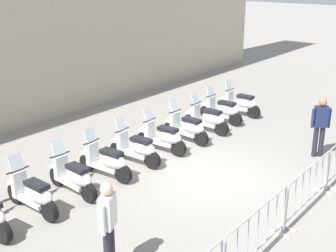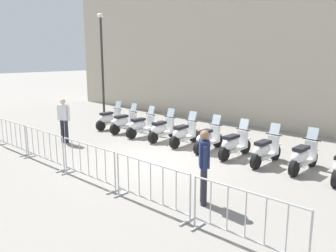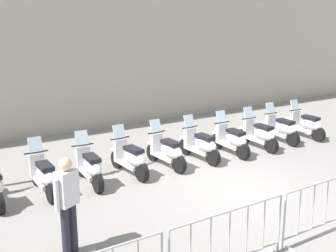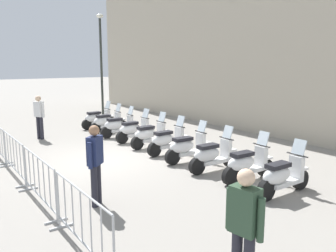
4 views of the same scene
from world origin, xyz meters
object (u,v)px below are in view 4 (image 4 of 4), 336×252
motorcycle_8 (247,164)px  barrier_segment_4 (82,222)px  motorcycle_6 (187,148)px  motorcycle_9 (282,176)px  motorcycle_0 (98,119)px  officer_by_barriers (244,227)px  barrier_segment_3 (39,181)px  motorcycle_4 (150,135)px  motorcycle_5 (167,141)px  officer_mid_plaza (95,161)px  motorcycle_7 (212,156)px  street_lamp (101,57)px  motorcycle_3 (134,130)px  motorcycle_1 (107,122)px  motorcycle_2 (119,126)px  barrier_segment_2 (14,157)px

motorcycle_8 → barrier_segment_4: bearing=-80.5°
motorcycle_6 → motorcycle_9: (3.36, 0.05, 0.00)m
motorcycle_0 → officer_by_barriers: size_ratio=1.00×
barrier_segment_3 → officer_by_barriers: size_ratio=1.31×
motorcycle_6 → motorcycle_4: bearing=177.9°
motorcycle_5 → motorcycle_8: 3.36m
barrier_segment_3 → motorcycle_9: bearing=59.8°
motorcycle_4 → motorcycle_6: 2.23m
motorcycle_5 → motorcycle_6: 1.11m
motorcycle_4 → officer_mid_plaza: size_ratio=1.00×
motorcycle_5 → motorcycle_9: size_ratio=1.00×
motorcycle_7 → street_lamp: bearing=172.3°
motorcycle_3 → motorcycle_4: 1.12m
motorcycle_8 → officer_mid_plaza: 3.86m
motorcycle_1 → officer_by_barriers: officer_by_barriers is taller
motorcycle_4 → motorcycle_3: bearing=179.9°
motorcycle_3 → motorcycle_7: bearing=-1.2°
motorcycle_3 → motorcycle_6: bearing=-1.4°
motorcycle_5 → motorcycle_9: 4.48m
motorcycle_3 → barrier_segment_3: (4.03, -4.65, 0.07)m
motorcycle_5 → barrier_segment_3: bearing=-68.9°
motorcycle_3 → motorcycle_9: size_ratio=1.00×
motorcycle_0 → motorcycle_3: bearing=-0.3°
motorcycle_0 → motorcycle_9: same height
motorcycle_1 → officer_by_barriers: bearing=-17.3°
motorcycle_2 → officer_mid_plaza: size_ratio=1.00×
motorcycle_7 → street_lamp: street_lamp is taller
motorcycle_1 → officer_mid_plaza: (7.01, -3.65, 0.53)m
motorcycle_4 → motorcycle_7: 3.36m
motorcycle_2 → barrier_segment_4: bearing=-31.5°
motorcycle_6 → barrier_segment_2: size_ratio=0.76×
motorcycle_4 → street_lamp: street_lamp is taller
motorcycle_9 → officer_mid_plaza: 4.18m
motorcycle_1 → officer_mid_plaza: officer_mid_plaza is taller
motorcycle_1 → barrier_segment_3: size_ratio=0.76×
motorcycle_6 → officer_mid_plaza: size_ratio=1.00×
motorcycle_4 → barrier_segment_3: size_ratio=0.76×
motorcycle_9 → officer_by_barriers: size_ratio=1.00×
motorcycle_4 → motorcycle_6: size_ratio=1.00×
motorcycle_4 → motorcycle_7: bearing=-1.6°
motorcycle_0 → officer_mid_plaza: officer_mid_plaza is taller
motorcycle_4 → officer_by_barriers: (7.47, -3.41, 0.53)m
motorcycle_2 → barrier_segment_3: size_ratio=0.76×
motorcycle_1 → motorcycle_6: bearing=-0.5°
motorcycle_1 → motorcycle_3: (2.25, 0.03, 0.00)m
motorcycle_0 → motorcycle_2: size_ratio=1.00×
motorcycle_8 → officer_by_barriers: size_ratio=1.00×
officer_mid_plaza → motorcycle_1: bearing=152.5°
motorcycle_9 → barrier_segment_4: (-0.34, -4.62, 0.07)m
motorcycle_6 → officer_by_barriers: bearing=-32.4°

